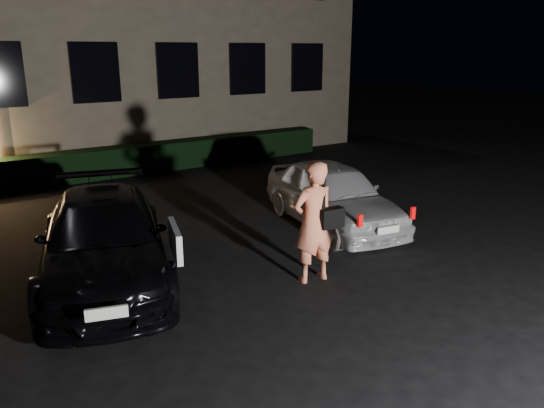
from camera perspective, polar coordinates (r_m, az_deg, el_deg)
ground at (r=7.76m, az=8.57°, el=-11.98°), size 80.00×80.00×0.00m
hedge at (r=16.44m, az=-17.22°, el=4.26°), size 15.00×0.70×0.85m
sedan at (r=9.05m, az=-17.62°, el=-3.58°), size 3.27×5.14×1.39m
hatch at (r=11.32m, az=6.57°, el=1.02°), size 2.35×4.27×1.38m
man at (r=8.49m, az=4.54°, el=-1.95°), size 0.83×0.54×2.00m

